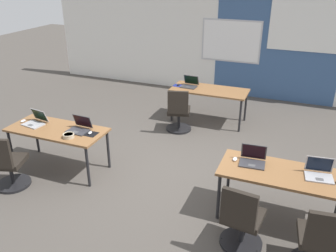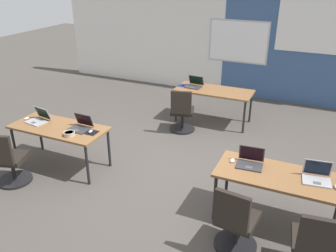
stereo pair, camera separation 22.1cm
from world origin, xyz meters
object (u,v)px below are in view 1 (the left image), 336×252
object	(u,v)px
desk_near_left	(57,132)
chair_near_right_inner	(241,222)
laptop_near_left_end	(35,121)
mouse_near_left_inner	(90,133)
snack_bowl	(69,135)
laptop_far_left	(190,84)
chair_near_left_end	(7,166)
chair_far_left	(179,114)
mouse_far_left	(178,85)
laptop_near_right_end	(319,173)
desk_near_right	(282,176)
desk_far_center	(209,92)
chair_near_right_end	(319,245)
laptop_near_left_inner	(79,128)
laptop_near_right_inner	(253,160)
mouse_near_left_end	(23,121)
mouse_near_right_inner	(235,159)

from	to	relation	value
desk_near_left	chair_near_right_inner	bearing A→B (deg)	-13.13
desk_near_left	laptop_near_left_end	bearing A→B (deg)	176.24
mouse_near_left_inner	snack_bowl	xyz separation A→B (m)	(-0.24, -0.22, 0.01)
chair_near_right_inner	laptop_far_left	bearing A→B (deg)	-55.79
desk_near_left	laptop_far_left	world-z (taller)	laptop_far_left
laptop_near_left_end	desk_near_left	bearing A→B (deg)	5.62
chair_near_left_end	chair_far_left	distance (m)	3.31
mouse_far_left	laptop_near_right_end	bearing A→B (deg)	-43.54
laptop_far_left	laptop_near_right_end	bearing A→B (deg)	-43.47
desk_near_right	laptop_near_left_end	xyz separation A→B (m)	(-3.94, 0.03, 0.11)
laptop_far_left	mouse_far_left	size ratio (longest dim) A/B	3.37
desk_far_center	laptop_far_left	world-z (taller)	laptop_far_left
mouse_near_left_inner	snack_bowl	distance (m)	0.33
desk_near_right	laptop_near_right_end	distance (m)	0.44
chair_near_left_end	chair_near_right_end	xyz separation A→B (m)	(4.35, -0.00, 0.00)
desk_far_center	chair_near_left_end	size ratio (longest dim) A/B	1.74
desk_far_center	laptop_near_right_end	bearing A→B (deg)	-51.60
chair_far_left	mouse_far_left	bearing A→B (deg)	-84.46
desk_near_left	mouse_near_left_inner	distance (m)	0.61
chair_near_right_end	snack_bowl	size ratio (longest dim) A/B	5.18
chair_near_right_end	mouse_near_left_inner	distance (m)	3.50
laptop_far_left	laptop_near_left_inner	bearing A→B (deg)	-105.58
desk_far_center	chair_near_right_end	bearing A→B (deg)	-57.96
desk_near_right	laptop_near_right_inner	size ratio (longest dim) A/B	4.57
mouse_near_left_end	laptop_near_right_end	bearing A→B (deg)	0.60
laptop_near_left_end	chair_near_left_end	xyz separation A→B (m)	(0.09, -0.81, -0.39)
laptop_near_right_inner	mouse_near_right_inner	xyz separation A→B (m)	(-0.23, -0.01, -0.03)
desk_near_left	laptop_near_right_end	world-z (taller)	laptop_near_right_end
chair_near_left_end	snack_bowl	size ratio (longest dim) A/B	5.18
chair_near_right_end	laptop_near_right_inner	bearing A→B (deg)	-50.82
laptop_far_left	chair_near_right_end	size ratio (longest dim) A/B	0.38
mouse_far_left	chair_near_right_inner	bearing A→B (deg)	-59.34
laptop_far_left	laptop_near_left_end	bearing A→B (deg)	-118.96
mouse_near_right_inner	laptop_near_right_end	size ratio (longest dim) A/B	0.28
desk_near_right	mouse_near_left_inner	bearing A→B (deg)	179.27
chair_near_left_end	mouse_near_right_inner	world-z (taller)	chair_near_left_end
desk_far_center	mouse_near_right_inner	xyz separation A→B (m)	(1.12, -2.73, 0.08)
laptop_near_right_inner	laptop_near_left_inner	size ratio (longest dim) A/B	1.01
laptop_near_left_inner	snack_bowl	world-z (taller)	laptop_near_left_inner
laptop_near_right_inner	laptop_far_left	bearing A→B (deg)	118.83
desk_far_center	laptop_far_left	distance (m)	0.47
desk_near_right	laptop_near_right_inner	bearing A→B (deg)	167.57
chair_near_left_end	chair_near_right_end	size ratio (longest dim) A/B	1.00
desk_near_left	desk_near_right	world-z (taller)	same
mouse_far_left	laptop_near_left_inner	distance (m)	2.78
chair_near_right_end	mouse_near_left_end	bearing A→B (deg)	-16.29
chair_near_right_end	laptop_near_left_inner	distance (m)	3.73
chair_near_left_end	laptop_far_left	distance (m)	3.98
desk_near_left	chair_near_right_inner	size ratio (longest dim) A/B	1.74
desk_near_right	mouse_near_left_inner	size ratio (longest dim) A/B	14.49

